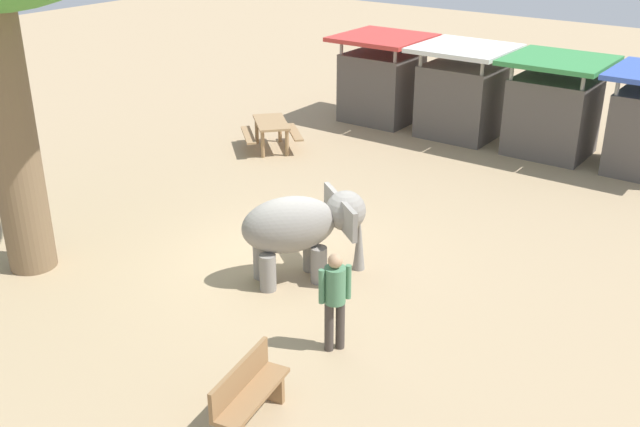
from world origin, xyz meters
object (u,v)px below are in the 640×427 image
at_px(elephant, 302,226).
at_px(market_stall_white, 461,96).
at_px(person_handler, 335,295).
at_px(market_stall_red, 381,83).
at_px(wooden_bench, 248,392).
at_px(picnic_table_near, 271,128).
at_px(market_stall_green, 553,111).

distance_m(elephant, market_stall_white, 9.38).
xyz_separation_m(person_handler, market_stall_red, (-5.81, 10.78, 0.19)).
xyz_separation_m(wooden_bench, market_stall_red, (-5.86, 12.83, 0.67)).
relative_size(person_handler, wooden_bench, 1.12).
bearing_deg(person_handler, market_stall_red, -26.71).
xyz_separation_m(picnic_table_near, market_stall_green, (6.12, 4.06, 0.55)).
bearing_deg(market_stall_white, market_stall_red, 180.00).
relative_size(elephant, market_stall_green, 0.87).
xyz_separation_m(picnic_table_near, market_stall_white, (3.52, 4.06, 0.55)).
bearing_deg(market_stall_green, market_stall_red, 180.00).
bearing_deg(person_handler, elephant, -5.91).
bearing_deg(elephant, market_stall_white, 45.12).
relative_size(person_handler, picnic_table_near, 0.77).
bearing_deg(market_stall_red, picnic_table_near, -102.77).
bearing_deg(market_stall_red, person_handler, -61.66).
distance_m(person_handler, picnic_table_near, 9.52).
bearing_deg(elephant, market_stall_green, 29.15).
bearing_deg(person_handler, market_stall_white, -38.45).
bearing_deg(elephant, picnic_table_near, 79.88).
bearing_deg(picnic_table_near, market_stall_red, 119.52).
relative_size(picnic_table_near, market_stall_white, 0.84).
distance_m(market_stall_red, market_stall_green, 5.20).
distance_m(wooden_bench, market_stall_white, 13.26).
bearing_deg(wooden_bench, market_stall_red, -166.16).
xyz_separation_m(picnic_table_near, market_stall_red, (0.92, 4.06, 0.55)).
bearing_deg(person_handler, picnic_table_near, -10.01).
relative_size(elephant, person_handler, 1.35).
height_order(person_handler, picnic_table_near, person_handler).
relative_size(wooden_bench, picnic_table_near, 0.69).
distance_m(picnic_table_near, market_stall_white, 5.40).
bearing_deg(market_stall_red, wooden_bench, -65.44).
relative_size(picnic_table_near, market_stall_green, 0.84).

